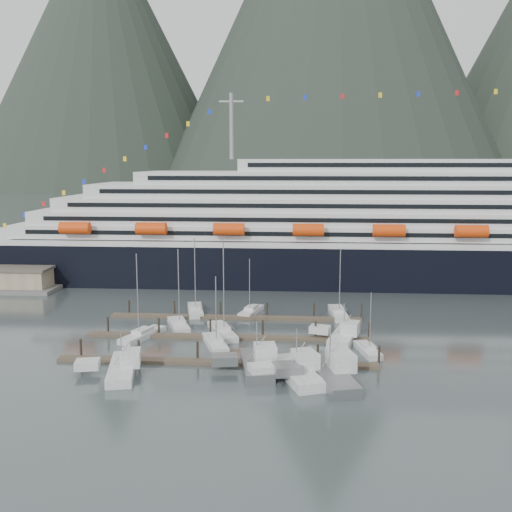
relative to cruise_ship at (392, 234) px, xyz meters
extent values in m
plane|color=#3F4B4B|center=(-30.03, -54.94, -12.04)|extent=(1600.00, 1600.00, 0.00)
cone|color=black|center=(9.97, 505.06, 167.96)|extent=(400.00, 400.00, 420.00)
cone|color=black|center=(-250.03, 545.06, 132.96)|extent=(340.00, 340.00, 340.00)
cube|color=black|center=(-5.03, 0.06, -8.04)|extent=(210.00, 28.00, 12.00)
cube|color=silver|center=(-5.03, 0.06, -1.54)|extent=(205.80, 27.44, 1.50)
cube|color=silver|center=(-0.03, 0.06, 1.06)|extent=(185.00, 26.00, 3.20)
cube|color=black|center=(-0.03, -12.99, 1.22)|extent=(175.75, 0.20, 1.00)
cube|color=silver|center=(1.97, 0.06, 4.26)|extent=(180.00, 25.00, 3.20)
cube|color=black|center=(1.97, -12.49, 4.42)|extent=(171.00, 0.20, 1.00)
cube|color=silver|center=(3.97, 0.06, 7.46)|extent=(172.00, 24.00, 3.20)
cube|color=black|center=(3.97, -11.99, 7.62)|extent=(163.40, 0.20, 1.00)
cube|color=silver|center=(5.97, 0.06, 10.66)|extent=(160.00, 23.00, 3.20)
cube|color=black|center=(5.97, -11.49, 10.82)|extent=(152.00, 0.20, 1.00)
cube|color=silver|center=(7.97, 0.06, 13.76)|extent=(140.00, 22.00, 3.00)
cube|color=black|center=(7.97, -10.99, 13.91)|extent=(133.00, 0.20, 1.00)
cube|color=silver|center=(9.97, 0.06, 16.76)|extent=(95.00, 20.00, 3.00)
cube|color=black|center=(9.97, -9.99, 16.91)|extent=(90.25, 0.20, 1.00)
cylinder|color=gray|center=(-40.03, 0.06, 26.26)|extent=(1.00, 1.00, 16.00)
cylinder|color=#EF410C|center=(-75.03, -14.94, 2.46)|extent=(7.00, 2.80, 2.80)
cylinder|color=#EF410C|center=(-57.03, -14.94, 2.46)|extent=(7.00, 2.80, 2.80)
cylinder|color=#EF410C|center=(-39.03, -14.94, 2.46)|extent=(7.00, 2.80, 2.80)
cylinder|color=#EF410C|center=(-21.03, -14.94, 2.46)|extent=(7.00, 2.80, 2.80)
cylinder|color=#EF410C|center=(-3.03, -14.94, 2.46)|extent=(7.00, 2.80, 2.80)
cylinder|color=#EF410C|center=(14.97, -14.94, 2.46)|extent=(7.00, 2.80, 2.80)
cube|color=brown|center=(-35.03, -64.94, -11.79)|extent=(48.00, 2.00, 0.50)
cylinder|color=black|center=(-56.03, -63.84, -10.64)|extent=(0.36, 0.36, 3.20)
cylinder|color=black|center=(-47.03, -63.84, -10.64)|extent=(0.36, 0.36, 3.20)
cylinder|color=black|center=(-38.03, -63.84, -10.64)|extent=(0.36, 0.36, 3.20)
cylinder|color=black|center=(-29.03, -63.84, -10.64)|extent=(0.36, 0.36, 3.20)
cylinder|color=black|center=(-20.03, -63.84, -10.64)|extent=(0.36, 0.36, 3.20)
cylinder|color=black|center=(-11.03, -63.84, -10.64)|extent=(0.36, 0.36, 3.20)
cube|color=brown|center=(-35.03, -51.94, -11.79)|extent=(48.00, 2.00, 0.50)
cylinder|color=black|center=(-56.03, -50.84, -10.64)|extent=(0.36, 0.36, 3.20)
cylinder|color=black|center=(-47.03, -50.84, -10.64)|extent=(0.36, 0.36, 3.20)
cylinder|color=black|center=(-38.03, -50.84, -10.64)|extent=(0.36, 0.36, 3.20)
cylinder|color=black|center=(-29.03, -50.84, -10.64)|extent=(0.36, 0.36, 3.20)
cylinder|color=black|center=(-20.03, -50.84, -10.64)|extent=(0.36, 0.36, 3.20)
cylinder|color=black|center=(-11.03, -50.84, -10.64)|extent=(0.36, 0.36, 3.20)
cube|color=brown|center=(-35.03, -38.94, -11.79)|extent=(48.00, 2.00, 0.50)
cylinder|color=black|center=(-56.03, -37.84, -10.64)|extent=(0.36, 0.36, 3.20)
cylinder|color=black|center=(-47.03, -37.84, -10.64)|extent=(0.36, 0.36, 3.20)
cylinder|color=black|center=(-38.03, -37.84, -10.64)|extent=(0.36, 0.36, 3.20)
cylinder|color=black|center=(-29.03, -37.84, -10.64)|extent=(0.36, 0.36, 3.20)
cylinder|color=black|center=(-20.03, -37.84, -10.64)|extent=(0.36, 0.36, 3.20)
cylinder|color=black|center=(-11.03, -37.84, -10.64)|extent=(0.36, 0.36, 3.20)
cube|color=#B2B2B2|center=(-44.58, -45.97, -11.79)|extent=(5.92, 9.82, 1.47)
cube|color=#B2B2B2|center=(-44.58, -45.97, -10.83)|extent=(3.14, 3.84, 0.84)
cylinder|color=gray|center=(-44.24, -46.85, -4.31)|extent=(0.17, 0.17, 13.57)
cube|color=#B2B2B2|center=(-49.42, -52.76, -11.79)|extent=(6.27, 10.63, 1.45)
cube|color=#B2B2B2|center=(-49.42, -52.76, -10.85)|extent=(3.25, 4.13, 0.83)
cylinder|color=gray|center=(-49.80, -53.73, -4.24)|extent=(0.17, 0.17, 13.74)
cube|color=#B2B2B2|center=(-36.42, -56.36, -11.79)|extent=(5.73, 10.23, 1.46)
cube|color=#B2B2B2|center=(-36.42, -56.36, -10.84)|extent=(3.08, 3.94, 0.83)
cylinder|color=gray|center=(-36.10, -57.30, -5.70)|extent=(0.17, 0.17, 10.80)
cube|color=#B2B2B2|center=(-36.13, -49.56, -11.79)|extent=(6.81, 11.75, 1.47)
cube|color=#B2B2B2|center=(-36.13, -49.56, -10.83)|extent=(3.45, 4.54, 0.84)
cylinder|color=gray|center=(-35.71, -50.63, -3.08)|extent=(0.17, 0.17, 16.02)
cube|color=#B2B2B2|center=(-43.46, -34.94, -11.79)|extent=(4.95, 10.87, 1.47)
cube|color=#B2B2B2|center=(-43.46, -34.94, -10.83)|extent=(2.85, 4.05, 0.84)
cylinder|color=gray|center=(-43.23, -35.97, -4.01)|extent=(0.17, 0.17, 14.15)
cube|color=#B2B2B2|center=(-32.32, -34.94, -11.79)|extent=(4.70, 9.02, 1.35)
cube|color=#B2B2B2|center=(-32.32, -34.94, -10.93)|extent=(2.66, 3.43, 0.77)
cylinder|color=gray|center=(-32.55, -35.78, -6.04)|extent=(0.15, 0.15, 10.26)
cube|color=#B2B2B2|center=(-15.22, -35.31, -11.79)|extent=(3.60, 11.23, 1.47)
cube|color=#B2B2B2|center=(-15.22, -35.31, -10.83)|extent=(2.40, 4.02, 0.84)
cylinder|color=gray|center=(-15.13, -36.41, -4.87)|extent=(0.17, 0.17, 12.43)
cube|color=#B2B2B2|center=(-12.03, -58.12, -11.79)|extent=(4.04, 8.43, 1.26)
cube|color=#B2B2B2|center=(-12.03, -58.12, -11.00)|extent=(2.38, 3.16, 0.72)
cylinder|color=gray|center=(-11.85, -58.91, -6.69)|extent=(0.14, 0.14, 9.07)
cube|color=#B2B2B2|center=(-47.80, -69.94, -11.69)|extent=(6.00, 12.99, 1.93)
cube|color=#B2B2B2|center=(-52.46, -70.93, -10.50)|extent=(3.78, 3.38, 1.16)
cube|color=#B2B2B2|center=(-46.58, -69.68, -9.82)|extent=(3.42, 4.24, 2.12)
cube|color=black|center=(-46.58, -69.68, -9.05)|extent=(3.18, 3.96, 0.48)
cylinder|color=gray|center=(-47.80, -69.94, -8.18)|extent=(0.15, 0.15, 4.82)
cube|color=gray|center=(-28.83, -67.32, -11.69)|extent=(5.93, 12.69, 2.22)
cube|color=gray|center=(-33.41, -68.08, -10.26)|extent=(4.16, 3.26, 1.33)
cube|color=#B2B2B2|center=(-27.63, -67.12, -9.49)|extent=(3.66, 4.12, 2.44)
cube|color=black|center=(-27.63, -67.12, -8.60)|extent=(3.40, 3.84, 0.55)
cylinder|color=gray|center=(-28.83, -67.32, -7.60)|extent=(0.18, 0.18, 5.55)
cube|color=gray|center=(-18.54, -69.94, -11.69)|extent=(7.81, 16.22, 2.24)
cube|color=gray|center=(-24.32, -71.42, -10.24)|extent=(4.55, 4.30, 1.35)
cube|color=#B2B2B2|center=(-17.01, -69.55, -9.46)|extent=(4.21, 5.35, 2.47)
cube|color=black|center=(-17.01, -69.55, -8.56)|extent=(3.92, 4.99, 0.56)
cylinder|color=gray|center=(-18.54, -69.94, -7.55)|extent=(0.18, 0.18, 5.61)
cube|color=#B2B2B2|center=(-23.13, -69.80, -11.69)|extent=(8.13, 13.43, 2.15)
cube|color=#B2B2B2|center=(-27.72, -71.51, -10.32)|extent=(4.41, 3.93, 1.29)
cube|color=#B2B2B2|center=(-21.92, -69.35, -9.57)|extent=(4.17, 4.68, 2.36)
cube|color=black|center=(-21.92, -69.35, -8.71)|extent=(3.88, 4.36, 0.54)
cylinder|color=gray|center=(-23.13, -69.80, -7.74)|extent=(0.17, 0.17, 5.37)
cube|color=#B2B2B2|center=(-15.33, -51.83, -11.69)|extent=(6.25, 11.34, 1.96)
cube|color=#B2B2B2|center=(-19.29, -50.75, -10.47)|extent=(3.84, 3.17, 1.18)
cube|color=#B2B2B2|center=(-14.29, -52.12, -9.78)|extent=(3.50, 3.85, 2.16)
cube|color=black|center=(-14.29, -52.12, -9.00)|extent=(3.26, 3.59, 0.49)
cylinder|color=gray|center=(-15.33, -51.83, -8.12)|extent=(0.16, 0.16, 4.90)
camera|label=1|loc=(-22.81, -149.55, 17.65)|focal=42.00mm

